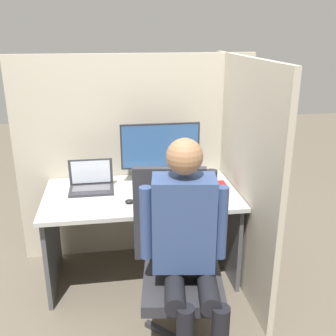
{
  "coord_description": "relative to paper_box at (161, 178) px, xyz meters",
  "views": [
    {
      "loc": [
        -0.21,
        -2.27,
        1.84
      ],
      "look_at": [
        0.17,
        0.19,
        0.95
      ],
      "focal_mm": 42.0,
      "sensor_mm": 36.0,
      "label": 1
    }
  ],
  "objects": [
    {
      "name": "desk",
      "position": [
        -0.17,
        -0.2,
        -0.2
      ],
      "size": [
        1.41,
        0.77,
        0.7
      ],
      "color": "#B7B7B2",
      "rests_on": "ground"
    },
    {
      "name": "stapler",
      "position": [
        0.43,
        -0.26,
        -0.0
      ],
      "size": [
        0.05,
        0.14,
        0.05
      ],
      "color": "#A31919",
      "rests_on": "desk"
    },
    {
      "name": "cubicle_panel_right",
      "position": [
        0.56,
        -0.28,
        0.1
      ],
      "size": [
        0.04,
        1.42,
        1.66
      ],
      "color": "#B7AD99",
      "rests_on": "ground"
    },
    {
      "name": "office_chair",
      "position": [
        -0.02,
        -0.86,
        -0.2
      ],
      "size": [
        0.54,
        0.59,
        1.07
      ],
      "color": "#2D2D33",
      "rests_on": "ground"
    },
    {
      "name": "carrot_toy",
      "position": [
        -0.09,
        -0.37,
        -0.01
      ],
      "size": [
        0.04,
        0.16,
        0.04
      ],
      "color": "orange",
      "rests_on": "desk"
    },
    {
      "name": "mouse",
      "position": [
        -0.27,
        -0.38,
        -0.02
      ],
      "size": [
        0.06,
        0.05,
        0.03
      ],
      "color": "black",
      "rests_on": "desk"
    },
    {
      "name": "laptop",
      "position": [
        -0.53,
        -0.1,
        0.01
      ],
      "size": [
        0.32,
        0.21,
        0.22
      ],
      "color": "#2D2D33",
      "rests_on": "desk"
    },
    {
      "name": "coffee_mug",
      "position": [
        0.4,
        -0.04,
        0.01
      ],
      "size": [
        0.09,
        0.09,
        0.08
      ],
      "color": "#232328",
      "rests_on": "desk"
    },
    {
      "name": "monitor",
      "position": [
        0.0,
        0.0,
        0.24
      ],
      "size": [
        0.61,
        0.2,
        0.4
      ],
      "color": "#232328",
      "rests_on": "paper_box"
    },
    {
      "name": "ground_plane",
      "position": [
        -0.17,
        -0.59,
        -0.73
      ],
      "size": [
        12.0,
        12.0,
        0.0
      ],
      "primitive_type": "plane",
      "color": "#665B4C"
    },
    {
      "name": "cubicle_panel_back",
      "position": [
        -0.17,
        0.21,
        0.1
      ],
      "size": [
        1.91,
        0.05,
        1.66
      ],
      "color": "#B7AD99",
      "rests_on": "ground"
    },
    {
      "name": "paper_box",
      "position": [
        0.0,
        0.0,
        0.0
      ],
      "size": [
        0.34,
        0.21,
        0.06
      ],
      "color": "#236BAD",
      "rests_on": "desk"
    },
    {
      "name": "person",
      "position": [
        0.01,
        -1.03,
        0.02
      ],
      "size": [
        0.48,
        0.5,
        1.31
      ],
      "color": "black",
      "rests_on": "ground"
    }
  ]
}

